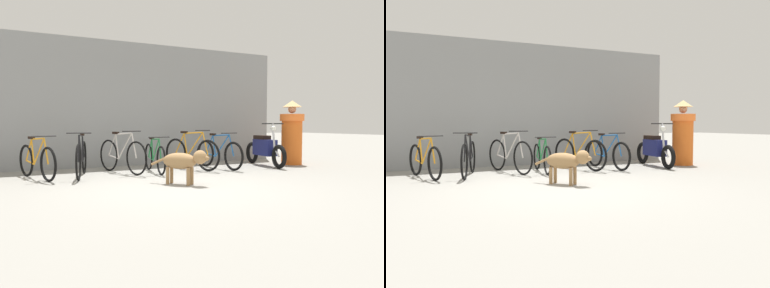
# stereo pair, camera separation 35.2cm
# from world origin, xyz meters

# --- Properties ---
(ground_plane) EXTENTS (60.00, 60.00, 0.00)m
(ground_plane) POSITION_xyz_m (0.00, 0.00, 0.00)
(ground_plane) COLOR gray
(shop_wall_back) EXTENTS (9.04, 0.20, 3.11)m
(shop_wall_back) POSITION_xyz_m (0.00, 3.58, 1.55)
(shop_wall_back) COLOR gray
(shop_wall_back) RESTS_ON ground
(bicycle_0) EXTENTS (0.62, 1.58, 0.85)m
(bicycle_0) POSITION_xyz_m (-2.06, 2.06, 0.35)
(bicycle_0) COLOR black
(bicycle_0) RESTS_ON ground
(bicycle_1) EXTENTS (0.59, 1.74, 0.90)m
(bicycle_1) POSITION_xyz_m (-1.23, 2.00, 0.37)
(bicycle_1) COLOR black
(bicycle_1) RESTS_ON ground
(bicycle_2) EXTENTS (0.62, 1.69, 0.92)m
(bicycle_2) POSITION_xyz_m (-0.35, 2.20, 0.38)
(bicycle_2) COLOR black
(bicycle_2) RESTS_ON ground
(bicycle_3) EXTENTS (0.46, 1.61, 0.80)m
(bicycle_3) POSITION_xyz_m (0.33, 2.00, 0.33)
(bicycle_3) COLOR black
(bicycle_3) RESTS_ON ground
(bicycle_4) EXTENTS (0.65, 1.69, 0.92)m
(bicycle_4) POSITION_xyz_m (1.28, 2.11, 0.38)
(bicycle_4) COLOR black
(bicycle_4) RESTS_ON ground
(bicycle_5) EXTENTS (0.46, 1.73, 0.86)m
(bicycle_5) POSITION_xyz_m (1.95, 1.97, 0.35)
(bicycle_5) COLOR black
(bicycle_5) RESTS_ON ground
(motorcycle) EXTENTS (0.58, 1.91, 1.08)m
(motorcycle) POSITION_xyz_m (3.28, 1.95, 0.42)
(motorcycle) COLOR black
(motorcycle) RESTS_ON ground
(stray_dog) EXTENTS (0.80, 0.92, 0.61)m
(stray_dog) POSITION_xyz_m (0.19, 0.20, 0.41)
(stray_dog) COLOR #997247
(stray_dog) RESTS_ON ground
(person_in_robes) EXTENTS (0.75, 0.75, 1.67)m
(person_in_robes) POSITION_xyz_m (4.12, 1.91, 0.83)
(person_in_robes) COLOR orange
(person_in_robes) RESTS_ON ground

